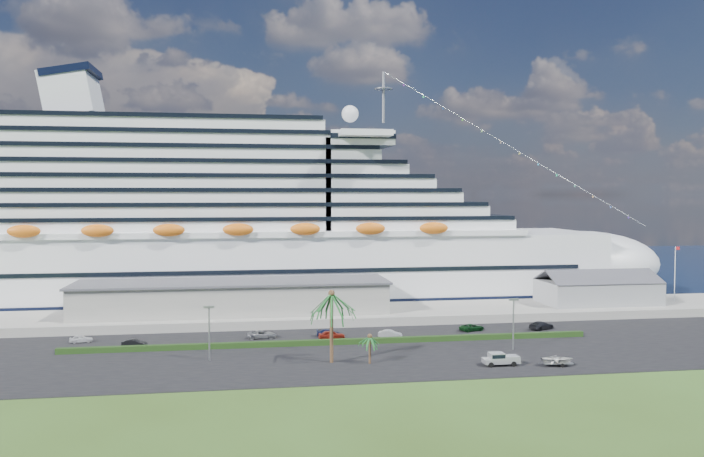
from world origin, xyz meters
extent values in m
plane|color=#344C19|center=(0.00, 0.00, 0.00)|extent=(420.00, 420.00, 0.00)
cube|color=black|center=(0.00, 11.00, 0.06)|extent=(140.00, 38.00, 0.12)
cube|color=gray|center=(0.00, 40.00, 0.90)|extent=(240.00, 20.00, 1.80)
cube|color=black|center=(0.00, 130.00, 0.01)|extent=(420.00, 160.00, 0.02)
cube|color=silver|center=(-20.00, 64.00, 8.00)|extent=(160.00, 30.00, 16.00)
ellipsoid|color=silver|center=(60.00, 64.00, 8.00)|extent=(40.00, 30.00, 16.00)
cube|color=black|center=(-20.00, 64.00, 1.20)|extent=(164.00, 30.60, 2.40)
cube|color=silver|center=(-32.00, 64.00, 29.60)|extent=(128.00, 26.00, 24.80)
cube|color=silver|center=(2.80, 64.00, 37.40)|extent=(14.00, 38.00, 3.20)
cube|color=silver|center=(-60.00, 64.00, 47.00)|extent=(11.58, 14.00, 11.58)
cylinder|color=gray|center=(10.00, 64.00, 48.00)|extent=(0.70, 0.70, 12.00)
ellipsoid|color=orange|center=(-24.00, 48.20, 17.80)|extent=(90.00, 2.40, 2.60)
ellipsoid|color=orange|center=(-24.00, 79.80, 17.80)|extent=(90.00, 2.40, 2.60)
cube|color=black|center=(-20.00, 64.00, 8.80)|extent=(144.00, 30.40, 0.90)
cube|color=gray|center=(-25.00, 40.00, 4.80)|extent=(60.00, 14.00, 6.00)
cube|color=#4C4C54|center=(-25.00, 40.00, 7.90)|extent=(61.00, 15.00, 0.40)
cube|color=gray|center=(52.00, 40.00, 4.20)|extent=(24.00, 12.00, 4.80)
cube|color=#4C4C54|center=(52.00, 37.00, 7.80)|extent=(24.00, 6.31, 2.74)
cube|color=#4C4C54|center=(52.00, 43.00, 7.80)|extent=(24.00, 6.31, 2.74)
cylinder|color=silver|center=(70.00, 40.00, 7.80)|extent=(0.16, 0.16, 12.00)
cube|color=red|center=(70.50, 40.00, 13.40)|extent=(1.00, 0.04, 0.70)
cube|color=black|center=(-8.00, 16.00, 0.57)|extent=(88.00, 1.10, 0.90)
cylinder|color=gray|center=(-28.00, 8.00, 4.12)|extent=(0.24, 0.24, 8.00)
cube|color=gray|center=(-28.00, 8.00, 8.22)|extent=(1.60, 0.35, 0.35)
cylinder|color=gray|center=(20.00, 8.00, 4.12)|extent=(0.24, 0.24, 8.00)
cube|color=gray|center=(20.00, 8.00, 8.22)|extent=(1.60, 0.35, 0.35)
cylinder|color=#47301E|center=(-10.00, 4.00, 5.25)|extent=(0.54, 0.54, 10.50)
sphere|color=#47301E|center=(-10.00, 4.00, 10.50)|extent=(0.98, 0.98, 0.98)
cylinder|color=#47301E|center=(-4.50, 2.50, 2.10)|extent=(0.35, 0.35, 4.20)
sphere|color=#47301E|center=(-4.50, 2.50, 4.20)|extent=(0.73, 0.73, 0.73)
imported|color=silver|center=(-50.04, 24.16, 0.75)|extent=(3.91, 2.07, 1.27)
imported|color=black|center=(-40.61, 19.11, 0.77)|extent=(4.18, 2.25, 1.31)
imported|color=gray|center=(-19.79, 22.84, 0.81)|extent=(5.05, 2.42, 1.39)
imported|color=#121B40|center=(-8.15, 22.71, 0.74)|extent=(4.42, 2.05, 1.25)
imported|color=maroon|center=(-7.94, 20.14, 0.90)|extent=(4.67, 2.03, 1.57)
imported|color=#A4A6AB|center=(2.29, 19.89, 0.79)|extent=(4.31, 2.89, 1.34)
imported|color=black|center=(18.38, 23.56, 0.77)|extent=(5.15, 3.49, 1.31)
imported|color=black|center=(31.49, 22.78, 0.88)|extent=(5.68, 4.16, 1.53)
cylinder|color=black|center=(12.36, -2.57, 0.51)|extent=(0.79, 0.28, 0.79)
cylinder|color=black|center=(12.36, -0.70, 0.51)|extent=(0.79, 0.28, 0.79)
cylinder|color=black|center=(15.79, -2.57, 0.51)|extent=(0.79, 0.28, 0.79)
cylinder|color=black|center=(15.79, -0.70, 0.51)|extent=(0.79, 0.28, 0.79)
cube|color=silver|center=(14.22, -1.64, 0.86)|extent=(5.30, 1.97, 0.69)
cube|color=silver|center=(15.65, -1.64, 1.25)|extent=(2.36, 1.92, 0.54)
cube|color=silver|center=(13.53, -1.64, 1.54)|extent=(2.16, 1.87, 0.93)
cube|color=black|center=(13.53, -1.64, 1.64)|extent=(1.97, 1.92, 0.54)
cube|color=silver|center=(11.96, -1.64, 1.05)|extent=(0.88, 1.87, 0.34)
cube|color=gray|center=(22.21, -3.28, 0.62)|extent=(4.28, 1.92, 0.11)
cylinder|color=gray|center=(20.32, -3.28, 0.62)|extent=(1.98, 0.26, 0.07)
cylinder|color=black|center=(22.57, -4.09, 0.41)|extent=(0.59, 0.25, 0.58)
cylinder|color=black|center=(22.57, -2.47, 0.41)|extent=(0.59, 0.25, 0.58)
imported|color=silver|center=(22.21, -3.28, 1.15)|extent=(4.87, 3.69, 0.95)
camera|label=1|loc=(-22.56, -95.98, 25.04)|focal=35.00mm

